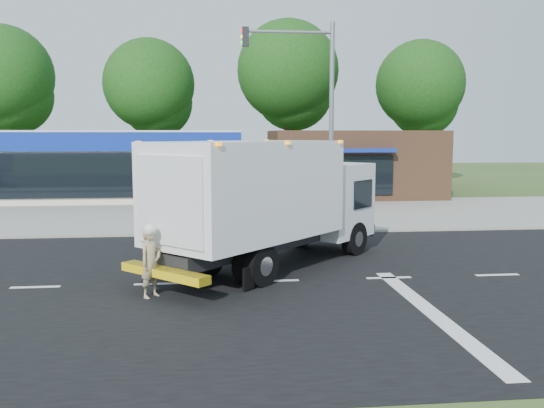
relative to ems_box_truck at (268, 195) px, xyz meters
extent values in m
plane|color=#385123|center=(0.06, -1.51, -2.08)|extent=(120.00, 120.00, 0.00)
cube|color=black|center=(0.06, -1.51, -2.08)|extent=(60.00, 14.00, 0.02)
cube|color=gray|center=(0.06, 6.69, -2.02)|extent=(60.00, 2.40, 0.12)
cube|color=gray|center=(0.06, 12.49, -2.07)|extent=(60.00, 9.00, 0.02)
cube|color=silver|center=(-5.94, -1.51, -2.07)|extent=(1.20, 0.15, 0.01)
cube|color=silver|center=(-2.94, -1.51, -2.07)|extent=(1.20, 0.15, 0.01)
cube|color=silver|center=(0.06, -1.51, -2.07)|extent=(1.20, 0.15, 0.01)
cube|color=silver|center=(3.06, -1.51, -2.07)|extent=(1.20, 0.15, 0.01)
cube|color=silver|center=(6.06, -1.51, -2.07)|extent=(1.20, 0.15, 0.01)
cube|color=silver|center=(3.06, -4.51, -2.07)|extent=(0.40, 7.00, 0.01)
cube|color=black|center=(-0.62, -0.64, -1.31)|extent=(4.60, 4.72, 0.38)
cube|color=silver|center=(2.08, 2.17, -0.38)|extent=(3.23, 3.22, 2.31)
cube|color=black|center=(2.81, 2.92, -0.16)|extent=(1.62, 1.57, 0.99)
cube|color=white|center=(-0.62, -0.64, 0.22)|extent=(5.71, 5.79, 2.58)
cube|color=silver|center=(-2.54, -2.64, 0.17)|extent=(1.63, 1.57, 2.09)
cube|color=yellow|center=(-2.67, -2.78, -1.48)|extent=(2.17, 2.10, 0.20)
cube|color=orange|center=(-0.62, -0.64, 1.49)|extent=(5.59, 5.66, 0.09)
cylinder|color=black|center=(1.37, 2.93, -1.56)|extent=(0.97, 0.99, 1.05)
cylinder|color=black|center=(2.87, 1.48, -1.56)|extent=(0.97, 0.99, 1.05)
cylinder|color=black|center=(-1.94, -0.44, -1.56)|extent=(0.97, 0.99, 1.05)
cylinder|color=black|center=(-0.36, -1.96, -1.56)|extent=(0.97, 0.99, 1.05)
imported|color=tan|center=(-2.99, -2.66, -1.27)|extent=(0.68, 0.71, 1.63)
sphere|color=white|center=(-2.99, -2.66, -0.49)|extent=(0.28, 0.28, 0.28)
cube|color=beige|center=(-8.94, 18.49, -0.08)|extent=(18.00, 6.00, 4.00)
cube|color=#0D289B|center=(-8.94, 15.44, 1.32)|extent=(18.00, 0.30, 1.00)
cube|color=black|center=(-8.94, 15.44, -0.48)|extent=(17.00, 0.12, 2.40)
cube|color=#382316|center=(7.06, 18.49, -0.08)|extent=(10.00, 6.00, 4.00)
cube|color=#0D289B|center=(7.06, 15.39, 0.82)|extent=(3.00, 1.20, 0.20)
cube|color=black|center=(7.06, 15.44, -0.58)|extent=(3.00, 0.12, 2.20)
cylinder|color=gray|center=(3.06, 6.09, 1.92)|extent=(0.18, 0.18, 8.00)
cylinder|color=gray|center=(1.36, 6.09, 5.52)|extent=(3.40, 0.12, 0.12)
cube|color=black|center=(-0.24, 6.09, 5.32)|extent=(0.25, 0.25, 0.70)
cylinder|color=#332114|center=(-15.94, 26.49, 1.59)|extent=(0.56, 0.56, 7.35)
sphere|color=#153F12|center=(-15.94, 26.49, 5.79)|extent=(6.93, 6.93, 6.93)
sphere|color=#153F12|center=(-15.44, 26.99, 4.43)|extent=(5.46, 5.46, 5.46)
cylinder|color=#332114|center=(-5.94, 26.49, 1.35)|extent=(0.56, 0.56, 6.86)
sphere|color=#153F12|center=(-5.94, 26.49, 5.27)|extent=(6.47, 6.47, 6.47)
sphere|color=#153F12|center=(-5.44, 26.99, 3.99)|extent=(5.10, 5.10, 5.10)
cylinder|color=#332114|center=(4.06, 26.49, 1.84)|extent=(0.56, 0.56, 7.84)
sphere|color=#153F12|center=(4.06, 26.49, 6.32)|extent=(7.39, 7.39, 7.39)
sphere|color=#153F12|center=(4.56, 26.99, 4.86)|extent=(5.82, 5.82, 5.82)
cylinder|color=#332114|center=(14.06, 26.49, 1.42)|extent=(0.56, 0.56, 7.00)
sphere|color=#153F12|center=(14.06, 26.49, 5.42)|extent=(6.60, 6.60, 6.60)
sphere|color=#153F12|center=(14.56, 26.99, 4.12)|extent=(5.20, 5.20, 5.20)
camera|label=1|loc=(-1.55, -15.93, 1.69)|focal=38.00mm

